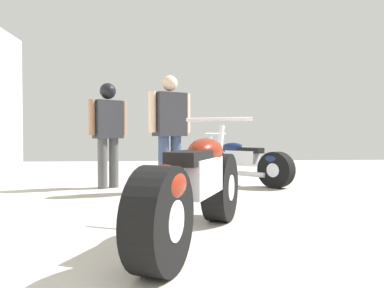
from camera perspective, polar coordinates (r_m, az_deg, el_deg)
The scene contains 5 objects.
ground_plane at distance 4.25m, azimuth 0.75°, elevation -10.33°, with size 16.63×16.63×0.00m, color #A8A399.
motorcycle_maroon_cruiser at distance 3.03m, azimuth 0.50°, elevation -6.80°, with size 1.10×2.13×1.03m.
motorcycle_black_naked at distance 6.62m, azimuth 7.85°, elevation -2.88°, with size 1.48×1.54×0.90m.
mechanic_in_blue at distance 5.64m, azimuth -3.38°, elevation 2.66°, with size 0.67×0.45×1.75m.
mechanic_with_helmet at distance 6.27m, azimuth -12.58°, elevation 2.79°, with size 0.61×0.47×1.70m.
Camera 1 is at (-0.35, -0.68, 0.86)m, focal length 35.30 mm.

